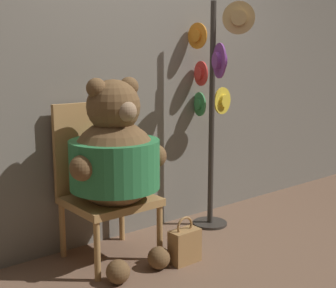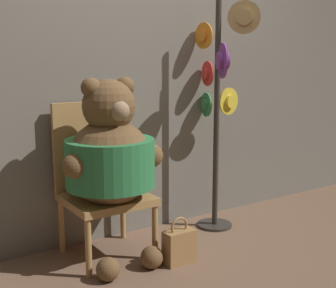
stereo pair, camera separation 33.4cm
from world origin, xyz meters
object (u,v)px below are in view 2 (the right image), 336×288
(chair, at_px, (100,178))
(handbag_on_ground, at_px, (179,246))
(teddy_bear, at_px, (110,157))
(hat_display_rack, at_px, (219,100))

(chair, bearing_deg, handbag_on_ground, -53.69)
(teddy_bear, relative_size, handbag_on_ground, 3.84)
(handbag_on_ground, bearing_deg, hat_display_rack, 32.24)
(chair, height_order, teddy_bear, teddy_bear)
(teddy_bear, bearing_deg, chair, 88.10)
(hat_display_rack, bearing_deg, handbag_on_ground, -147.76)
(chair, distance_m, handbag_on_ground, 0.71)
(teddy_bear, relative_size, hat_display_rack, 0.69)
(chair, distance_m, teddy_bear, 0.26)
(chair, height_order, hat_display_rack, hat_display_rack)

